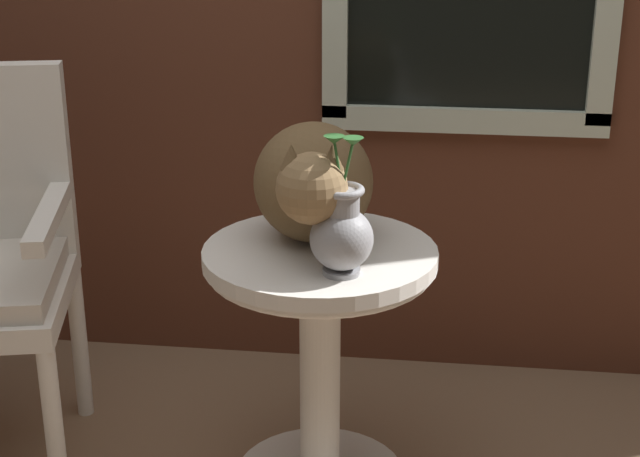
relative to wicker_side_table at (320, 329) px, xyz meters
name	(u,v)px	position (x,y,z in m)	size (l,w,h in m)	color
wicker_side_table	(320,329)	(0.00, 0.00, 0.00)	(0.54, 0.54, 0.64)	silver
cat	(313,183)	(-0.02, 0.05, 0.35)	(0.31, 0.62, 0.28)	brown
pewter_vase_with_ivy	(342,232)	(0.06, -0.14, 0.30)	(0.14, 0.14, 0.30)	#99999E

